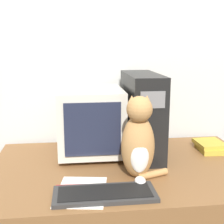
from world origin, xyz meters
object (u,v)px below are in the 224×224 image
object	(u,v)px
cat	(139,141)
crt_monitor	(91,121)
keyboard	(105,194)
book_stack	(211,146)
pen	(73,185)
computer_tower	(142,115)

from	to	relation	value
cat	crt_monitor	bearing A→B (deg)	123.27
keyboard	cat	distance (m)	0.30
book_stack	cat	bearing A→B (deg)	-147.65
crt_monitor	book_stack	size ratio (longest dim) A/B	1.99
pen	crt_monitor	bearing A→B (deg)	75.35
keyboard	cat	size ratio (longest dim) A/B	1.08
computer_tower	cat	distance (m)	0.34
computer_tower	book_stack	distance (m)	0.48
book_stack	computer_tower	bearing A→B (deg)	-179.91
keyboard	book_stack	bearing A→B (deg)	35.39
crt_monitor	pen	bearing A→B (deg)	-104.65
computer_tower	pen	bearing A→B (deg)	-136.38
cat	keyboard	bearing A→B (deg)	-133.97
crt_monitor	cat	bearing A→B (deg)	-59.72
cat	book_stack	distance (m)	0.63
computer_tower	cat	world-z (taller)	computer_tower
keyboard	pen	xyz separation A→B (m)	(-0.14, 0.11, -0.01)
computer_tower	pen	distance (m)	0.60
pen	keyboard	bearing A→B (deg)	-39.00
keyboard	crt_monitor	bearing A→B (deg)	93.16
cat	book_stack	size ratio (longest dim) A/B	2.01
book_stack	keyboard	bearing A→B (deg)	-144.61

